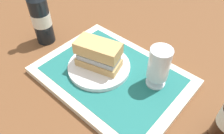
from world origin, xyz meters
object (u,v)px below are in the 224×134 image
(plate, at_px, (99,67))
(second_bottle, at_px, (40,15))
(beer_glass, at_px, (159,66))
(sandwich, at_px, (99,55))

(plate, bearing_deg, second_bottle, -178.20)
(beer_glass, bearing_deg, plate, -158.23)
(plate, distance_m, beer_glass, 0.18)
(sandwich, distance_m, second_bottle, 0.27)
(plate, xyz_separation_m, sandwich, (0.00, 0.00, 0.05))
(beer_glass, relative_size, second_bottle, 0.47)
(second_bottle, bearing_deg, sandwich, 1.98)
(plate, relative_size, second_bottle, 0.71)
(sandwich, relative_size, beer_glass, 1.14)
(plate, relative_size, sandwich, 1.33)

